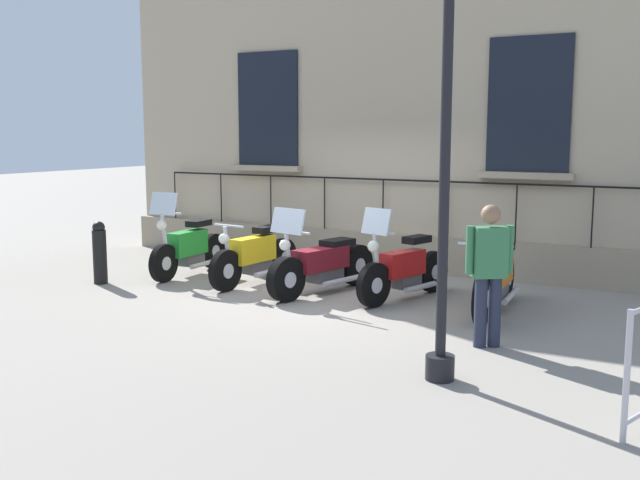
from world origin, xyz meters
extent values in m
plane|color=gray|center=(0.00, 0.00, 0.00)|extent=(60.00, 60.00, 0.00)
cube|color=tan|center=(-2.64, 0.00, 3.51)|extent=(0.60, 10.83, 7.02)
cube|color=gray|center=(-2.26, 0.00, 0.31)|extent=(0.20, 10.83, 0.63)
cube|color=black|center=(-2.32, 2.38, 2.77)|extent=(0.06, 1.28, 2.07)
cube|color=tan|center=(-2.24, 2.38, 1.69)|extent=(0.24, 1.48, 0.10)
cube|color=black|center=(-2.32, -2.38, 2.77)|extent=(0.06, 1.28, 2.07)
cube|color=tan|center=(-2.24, -2.38, 1.69)|extent=(0.24, 1.48, 0.10)
cube|color=black|center=(-2.22, 0.00, 1.55)|extent=(0.03, 9.10, 0.03)
cylinder|color=black|center=(-2.22, -4.55, 1.09)|extent=(0.02, 0.02, 0.92)
cylinder|color=black|center=(-2.22, -3.41, 1.09)|extent=(0.02, 0.02, 0.92)
cylinder|color=black|center=(-2.22, -2.27, 1.09)|extent=(0.02, 0.02, 0.92)
cylinder|color=black|center=(-2.22, -1.14, 1.09)|extent=(0.02, 0.02, 0.92)
cylinder|color=black|center=(-2.22, 0.00, 1.09)|extent=(0.02, 0.02, 0.92)
cylinder|color=black|center=(-2.22, 1.14, 1.09)|extent=(0.02, 0.02, 0.92)
cylinder|color=black|center=(-2.22, 2.27, 1.09)|extent=(0.02, 0.02, 0.92)
cylinder|color=black|center=(-2.22, 3.41, 1.09)|extent=(0.02, 0.02, 0.92)
cylinder|color=black|center=(0.47, -2.57, 0.30)|extent=(0.61, 0.13, 0.61)
cylinder|color=silver|center=(0.47, -2.57, 0.30)|extent=(0.22, 0.13, 0.21)
cylinder|color=black|center=(-0.87, -2.61, 0.30)|extent=(0.61, 0.13, 0.61)
cylinder|color=silver|center=(-0.87, -2.61, 0.30)|extent=(0.22, 0.13, 0.21)
cube|color=#1E842D|center=(-0.15, -2.59, 0.54)|extent=(0.79, 0.29, 0.40)
cube|color=#4C4C51|center=(-0.25, -2.59, 0.27)|extent=(0.48, 0.23, 0.21)
cube|color=black|center=(-0.48, -2.60, 0.84)|extent=(0.45, 0.25, 0.10)
cylinder|color=silver|center=(0.42, -2.57, 0.70)|extent=(0.16, 0.06, 0.80)
cylinder|color=silver|center=(0.37, -2.57, 1.09)|extent=(0.05, 0.59, 0.04)
sphere|color=white|center=(0.49, -2.57, 0.91)|extent=(0.16, 0.16, 0.16)
cylinder|color=silver|center=(-0.40, -2.45, 0.17)|extent=(0.71, 0.10, 0.08)
cube|color=silver|center=(0.43, -2.57, 1.24)|extent=(0.14, 0.48, 0.36)
cylinder|color=black|center=(0.56, -1.31, 0.31)|extent=(0.64, 0.18, 0.63)
cylinder|color=silver|center=(0.56, -1.31, 0.31)|extent=(0.23, 0.16, 0.22)
cylinder|color=black|center=(-0.83, -1.17, 0.31)|extent=(0.64, 0.18, 0.63)
cylinder|color=silver|center=(-0.83, -1.17, 0.31)|extent=(0.23, 0.16, 0.22)
cube|color=gold|center=(-0.09, -1.25, 0.55)|extent=(0.86, 0.33, 0.39)
cube|color=#4C4C51|center=(-0.19, -1.24, 0.28)|extent=(0.52, 0.25, 0.22)
cube|color=black|center=(-0.43, -1.21, 0.83)|extent=(0.49, 0.27, 0.10)
cylinder|color=silver|center=(0.51, -1.31, 0.65)|extent=(0.16, 0.08, 0.67)
cylinder|color=silver|center=(0.46, -1.30, 0.98)|extent=(0.09, 0.55, 0.04)
sphere|color=white|center=(0.58, -1.31, 0.80)|extent=(0.16, 0.16, 0.16)
cylinder|color=silver|center=(-0.33, -1.08, 0.17)|extent=(0.76, 0.16, 0.08)
cylinder|color=black|center=(0.68, -0.18, 0.32)|extent=(0.65, 0.31, 0.63)
cylinder|color=silver|center=(0.68, -0.18, 0.32)|extent=(0.26, 0.23, 0.22)
cylinder|color=black|center=(-0.80, 0.19, 0.32)|extent=(0.65, 0.31, 0.63)
cylinder|color=silver|center=(-0.80, 0.19, 0.32)|extent=(0.26, 0.23, 0.22)
cube|color=maroon|center=(-0.01, -0.01, 0.52)|extent=(0.97, 0.54, 0.32)
cube|color=#4C4C51|center=(-0.11, 0.01, 0.29)|extent=(0.60, 0.39, 0.22)
cube|color=black|center=(-0.37, 0.08, 0.72)|extent=(0.57, 0.41, 0.10)
cylinder|color=silver|center=(0.63, -0.17, 0.65)|extent=(0.17, 0.10, 0.67)
cylinder|color=silver|center=(0.59, -0.16, 0.98)|extent=(0.21, 0.71, 0.04)
sphere|color=white|center=(0.70, -0.19, 0.80)|extent=(0.16, 0.16, 0.16)
cylinder|color=silver|center=(-0.24, 0.23, 0.17)|extent=(0.82, 0.28, 0.08)
cube|color=silver|center=(0.64, -0.17, 1.13)|extent=(0.26, 0.60, 0.36)
cylinder|color=black|center=(0.40, 1.03, 0.31)|extent=(0.62, 0.27, 0.61)
cylinder|color=silver|center=(0.40, 1.03, 0.31)|extent=(0.24, 0.18, 0.21)
cylinder|color=black|center=(-0.89, 1.40, 0.31)|extent=(0.62, 0.27, 0.61)
cylinder|color=silver|center=(-0.89, 1.40, 0.31)|extent=(0.24, 0.18, 0.21)
cube|color=red|center=(-0.20, 1.21, 0.52)|extent=(0.79, 0.45, 0.35)
cube|color=#4C4C51|center=(-0.29, 1.23, 0.28)|extent=(0.49, 0.32, 0.21)
cube|color=black|center=(-0.50, 1.29, 0.83)|extent=(0.47, 0.33, 0.10)
cylinder|color=silver|center=(0.35, 1.05, 0.66)|extent=(0.17, 0.10, 0.72)
cylinder|color=silver|center=(0.31, 1.06, 1.02)|extent=(0.18, 0.53, 0.04)
sphere|color=white|center=(0.42, 1.03, 0.84)|extent=(0.16, 0.16, 0.16)
cylinder|color=silver|center=(-0.39, 1.40, 0.17)|extent=(0.68, 0.26, 0.08)
cube|color=silver|center=(0.36, 1.04, 1.17)|extent=(0.24, 0.46, 0.36)
cylinder|color=black|center=(0.60, 2.58, 0.33)|extent=(0.66, 0.15, 0.66)
cylinder|color=silver|center=(0.60, 2.58, 0.33)|extent=(0.24, 0.15, 0.23)
cylinder|color=black|center=(-0.89, 2.49, 0.33)|extent=(0.66, 0.15, 0.66)
cylinder|color=silver|center=(-0.89, 2.49, 0.33)|extent=(0.24, 0.15, 0.23)
cube|color=orange|center=(-0.10, 2.54, 0.52)|extent=(0.99, 0.37, 0.31)
cube|color=#4C4C51|center=(-0.20, 2.53, 0.30)|extent=(0.59, 0.28, 0.23)
cube|color=black|center=(-0.48, 2.51, 0.81)|extent=(0.56, 0.31, 0.10)
cylinder|color=silver|center=(0.55, 2.58, 0.66)|extent=(0.16, 0.07, 0.66)
cylinder|color=silver|center=(0.50, 2.57, 0.98)|extent=(0.08, 0.68, 0.04)
sphere|color=white|center=(0.62, 2.58, 0.80)|extent=(0.16, 0.16, 0.16)
cylinder|color=silver|center=(-0.40, 2.69, 0.18)|extent=(0.87, 0.14, 0.08)
cylinder|color=black|center=(2.77, 2.81, 0.12)|extent=(0.28, 0.28, 0.24)
cylinder|color=black|center=(2.77, 2.81, 2.12)|extent=(0.10, 0.10, 4.25)
cylinder|color=#B7B7BF|center=(3.49, 4.53, 0.53)|extent=(0.05, 0.05, 1.05)
cylinder|color=black|center=(1.03, -3.37, 0.42)|extent=(0.21, 0.21, 0.84)
sphere|color=black|center=(1.03, -3.37, 0.89)|extent=(0.19, 0.19, 0.19)
cylinder|color=#23283D|center=(1.44, 2.96, 0.39)|extent=(0.14, 0.14, 0.78)
cylinder|color=#23283D|center=(1.53, 2.83, 0.39)|extent=(0.14, 0.14, 0.78)
cube|color=#337247|center=(1.48, 2.90, 1.06)|extent=(0.39, 0.42, 0.56)
sphere|color=#8C664C|center=(1.48, 2.90, 1.48)|extent=(0.21, 0.21, 0.21)
cylinder|color=#337247|center=(1.36, 3.08, 1.09)|extent=(0.09, 0.09, 0.53)
cylinder|color=#337247|center=(1.61, 2.72, 1.09)|extent=(0.09, 0.09, 0.53)
camera|label=1|loc=(9.28, 5.05, 2.37)|focal=41.21mm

